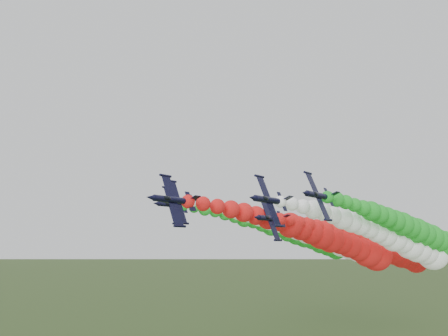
{
  "coord_description": "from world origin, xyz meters",
  "views": [
    {
      "loc": [
        48.89,
        -61.5,
        32.58
      ],
      "look_at": [
        -4.11,
        4.06,
        47.42
      ],
      "focal_mm": 35.0,
      "sensor_mm": 36.0,
      "label": 1
    }
  ],
  "objects_px": {
    "jet_inner_left": "(320,237)",
    "jet_outer_right": "(429,237)",
    "jet_inner_right": "(401,242)",
    "jet_lead": "(337,242)",
    "jet_trail": "(383,249)",
    "jet_outer_left": "(300,236)"
  },
  "relations": [
    {
      "from": "jet_lead",
      "to": "jet_inner_left",
      "type": "height_order",
      "value": "jet_inner_left"
    },
    {
      "from": "jet_lead",
      "to": "jet_inner_left",
      "type": "distance_m",
      "value": 13.86
    },
    {
      "from": "jet_outer_left",
      "to": "jet_trail",
      "type": "bearing_deg",
      "value": 9.14
    },
    {
      "from": "jet_inner_left",
      "to": "jet_outer_left",
      "type": "height_order",
      "value": "jet_outer_left"
    },
    {
      "from": "jet_lead",
      "to": "jet_outer_right",
      "type": "xyz_separation_m",
      "value": [
        16.5,
        19.47,
        1.31
      ]
    },
    {
      "from": "jet_inner_right",
      "to": "jet_outer_left",
      "type": "bearing_deg",
      "value": 167.37
    },
    {
      "from": "jet_inner_left",
      "to": "jet_outer_left",
      "type": "bearing_deg",
      "value": 140.64
    },
    {
      "from": "jet_outer_right",
      "to": "jet_trail",
      "type": "xyz_separation_m",
      "value": [
        -13.31,
        3.8,
        -3.19
      ]
    },
    {
      "from": "jet_inner_left",
      "to": "jet_inner_right",
      "type": "bearing_deg",
      "value": 5.51
    },
    {
      "from": "jet_inner_left",
      "to": "jet_outer_right",
      "type": "bearing_deg",
      "value": 20.07
    },
    {
      "from": "jet_inner_right",
      "to": "jet_outer_right",
      "type": "distance_m",
      "value": 8.93
    },
    {
      "from": "jet_outer_left",
      "to": "jet_outer_right",
      "type": "bearing_deg",
      "value": 0.16
    },
    {
      "from": "jet_inner_left",
      "to": "jet_outer_left",
      "type": "relative_size",
      "value": 1.0
    },
    {
      "from": "jet_inner_left",
      "to": "jet_trail",
      "type": "relative_size",
      "value": 1.0
    },
    {
      "from": "jet_inner_left",
      "to": "jet_lead",
      "type": "bearing_deg",
      "value": -46.12
    },
    {
      "from": "jet_outer_left",
      "to": "jet_trail",
      "type": "relative_size",
      "value": 1.0
    },
    {
      "from": "jet_lead",
      "to": "jet_trail",
      "type": "distance_m",
      "value": 23.57
    },
    {
      "from": "jet_lead",
      "to": "jet_inner_right",
      "type": "distance_m",
      "value": 16.83
    },
    {
      "from": "jet_inner_right",
      "to": "jet_trail",
      "type": "distance_m",
      "value": 14.29
    },
    {
      "from": "jet_inner_right",
      "to": "jet_outer_right",
      "type": "bearing_deg",
      "value": 57.75
    },
    {
      "from": "jet_lead",
      "to": "jet_inner_right",
      "type": "relative_size",
      "value": 1.0
    },
    {
      "from": "jet_lead",
      "to": "jet_outer_left",
      "type": "relative_size",
      "value": 1.01
    }
  ]
}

